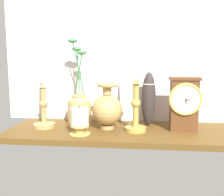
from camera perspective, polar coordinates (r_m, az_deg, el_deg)
The scene contains 9 objects.
ground_plane at distance 115.84cm, azimuth 2.05°, elevation -7.49°, with size 100.00×36.00×2.40cm, color brown.
back_wall at distance 129.95cm, azimuth 2.71°, elevation 9.25°, with size 120.00×2.00×65.00cm, color silver.
mantel_clock at distance 116.21cm, azimuth 15.47°, elevation -1.06°, with size 13.84×10.65×23.11cm.
candlestick_tall_left at distance 111.13cm, azimuth 5.23°, elevation -1.42°, with size 9.14×9.14×40.44cm.
candlestick_tall_center at distance 120.31cm, azimuth -14.84°, elevation -0.84°, with size 9.75×9.75×41.53cm.
brass_vase_bulbous at distance 115.25cm, azimuth -1.06°, elevation -2.39°, with size 13.53×13.53×20.33cm.
brass_vase_jar at distance 124.23cm, azimuth -7.19°, elevation -1.83°, with size 10.91×10.91×39.96cm.
pillar_candle_front at distance 108.10cm, azimuth -7.10°, elevation -4.83°, with size 8.78×8.78×12.05cm.
tall_ceramic_vase at distance 121.76cm, azimuth 8.01°, elevation -0.17°, with size 6.53×6.53×24.83cm.
Camera 1 is at (7.79, -111.20, 30.30)cm, focal length 41.81 mm.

